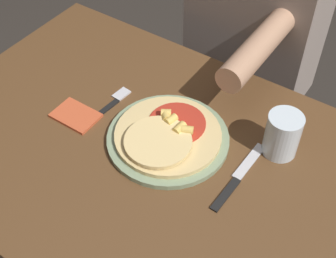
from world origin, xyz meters
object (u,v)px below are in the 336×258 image
object	(u,v)px
fork	(109,106)
person_diner	(253,39)
dining_table	(166,188)
pizza	(167,135)
drinking_glass	(282,135)
knife	(238,177)
plate	(168,139)

from	to	relation	value
fork	person_diner	xyz separation A→B (m)	(0.15, 0.54, -0.06)
dining_table	pizza	world-z (taller)	pizza
drinking_glass	knife	bearing A→B (deg)	-107.97
pizza	person_diner	bearing A→B (deg)	94.63
plate	knife	size ratio (longest dim) A/B	1.31
knife	drinking_glass	xyz separation A→B (m)	(0.04, 0.12, 0.05)
pizza	fork	xyz separation A→B (m)	(-0.19, 0.02, -0.02)
plate	knife	xyz separation A→B (m)	(0.19, -0.00, -0.00)
knife	person_diner	bearing A→B (deg)	113.02
person_diner	drinking_glass	bearing A→B (deg)	-57.35
plate	fork	xyz separation A→B (m)	(-0.19, 0.01, -0.00)
dining_table	knife	world-z (taller)	knife
dining_table	fork	distance (m)	0.25
pizza	drinking_glass	bearing A→B (deg)	28.33
knife	person_diner	size ratio (longest dim) A/B	0.19
person_diner	plate	bearing A→B (deg)	-85.32
knife	plate	bearing A→B (deg)	178.50
pizza	knife	xyz separation A→B (m)	(0.19, 0.00, -0.02)
dining_table	person_diner	distance (m)	0.61
plate	knife	world-z (taller)	plate
fork	person_diner	bearing A→B (deg)	74.82
person_diner	dining_table	bearing A→B (deg)	-83.10
pizza	drinking_glass	xyz separation A→B (m)	(0.23, 0.12, 0.03)
fork	dining_table	bearing A→B (deg)	-15.92
plate	drinking_glass	xyz separation A→B (m)	(0.23, 0.12, 0.05)
fork	drinking_glass	world-z (taller)	drinking_glass
drinking_glass	person_diner	world-z (taller)	person_diner
dining_table	plate	world-z (taller)	plate
dining_table	drinking_glass	distance (m)	0.31
knife	drinking_glass	bearing A→B (deg)	72.03
fork	drinking_glass	size ratio (longest dim) A/B	1.63
plate	person_diner	world-z (taller)	person_diner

